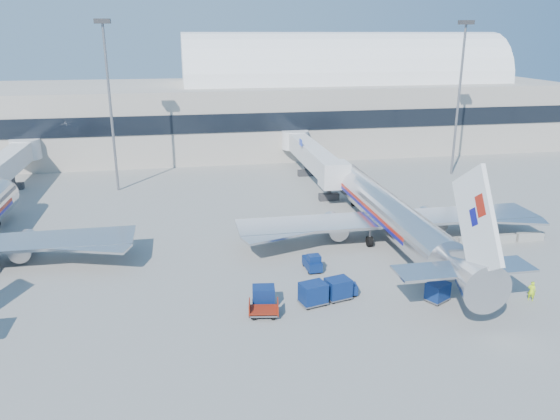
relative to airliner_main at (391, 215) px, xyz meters
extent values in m
plane|color=gray|center=(-10.00, -4.51, -2.93)|extent=(260.00, 260.00, 0.00)
cube|color=#B2AA9E|center=(-35.00, 51.49, 3.07)|extent=(170.00, 28.00, 12.00)
cube|color=black|center=(-35.00, 37.54, 4.07)|extent=(170.00, 0.40, 3.00)
cylinder|color=white|center=(10.00, 51.49, 9.07)|extent=(60.00, 18.00, 18.00)
cylinder|color=silver|center=(0.00, 1.49, -0.03)|extent=(3.80, 28.00, 3.80)
sphere|color=silver|center=(0.00, 15.49, -0.03)|extent=(3.72, 3.72, 3.72)
cone|color=silver|center=(0.00, -15.51, 0.37)|extent=(3.80, 6.00, 3.80)
cube|color=#B01B0D|center=(0.00, 2.49, 0.22)|extent=(3.85, 20.16, 0.32)
cube|color=navy|center=(0.00, 2.49, -0.15)|extent=(3.85, 20.16, 0.32)
cube|color=white|center=(0.00, -16.01, 4.77)|extent=(0.35, 7.79, 8.74)
cube|color=silver|center=(0.00, -15.01, 0.57)|extent=(11.00, 3.00, 0.18)
cube|color=silver|center=(0.00, 0.49, -0.63)|extent=(32.00, 5.00, 0.28)
cylinder|color=#B7B7BC|center=(-5.50, 1.99, -1.58)|extent=(2.10, 3.80, 2.10)
cylinder|color=#B7B7BC|center=(5.50, 1.99, -1.58)|extent=(2.10, 3.80, 2.10)
cylinder|color=black|center=(0.00, 12.49, -2.48)|extent=(0.40, 0.90, 0.90)
sphere|color=silver|center=(-42.00, 15.49, -0.03)|extent=(3.72, 3.72, 3.72)
cylinder|color=#B7B7BC|center=(-36.50, 1.99, -1.58)|extent=(2.10, 3.80, 2.10)
cube|color=silver|center=(-2.40, 25.49, 1.07)|extent=(2.70, 24.00, 2.70)
cube|color=silver|center=(-2.40, 13.29, 1.07)|extent=(3.40, 3.20, 3.20)
cylinder|color=silver|center=(-2.40, 36.99, 1.07)|extent=(4.40, 4.40, 3.00)
cube|color=#2D2D30|center=(-2.40, 15.49, -1.13)|extent=(0.50, 0.50, 3.00)
cube|color=#2D2D30|center=(-2.40, 15.49, -2.48)|extent=(2.60, 1.00, 0.90)
cube|color=#2D2D30|center=(-2.40, 28.49, -1.13)|extent=(0.50, 0.50, 3.00)
cube|color=#2D2D30|center=(-2.40, 28.49, -2.48)|extent=(2.60, 1.00, 0.90)
cube|color=navy|center=(-4.00, 25.49, 2.87)|extent=(0.12, 1.40, 0.90)
cube|color=silver|center=(-44.40, 25.49, 1.07)|extent=(2.70, 24.00, 2.70)
cylinder|color=silver|center=(-44.40, 36.99, 1.07)|extent=(4.40, 4.40, 3.00)
cube|color=#2D2D30|center=(-44.40, 28.49, -1.13)|extent=(0.50, 0.50, 3.00)
cube|color=#2D2D30|center=(-44.40, 28.49, -2.48)|extent=(2.60, 1.00, 0.90)
cylinder|color=slate|center=(-30.00, 25.49, 8.07)|extent=(0.36, 0.36, 22.00)
cube|color=#2D2D30|center=(-30.00, 25.49, 19.37)|extent=(2.00, 1.20, 0.60)
cylinder|color=slate|center=(20.00, 25.49, 8.07)|extent=(0.36, 0.36, 22.00)
cube|color=#2D2D30|center=(20.00, 25.49, 19.37)|extent=(2.00, 1.20, 0.60)
cube|color=#9E9E96|center=(8.00, -2.51, -2.48)|extent=(3.00, 0.55, 0.90)
cube|color=#9E9E96|center=(11.30, -2.51, -2.48)|extent=(3.00, 0.55, 0.90)
cube|color=#9E9E96|center=(14.60, -2.51, -2.48)|extent=(3.00, 0.55, 0.90)
cube|color=#0B1F52|center=(-8.46, -11.01, -2.37)|extent=(2.43, 1.35, 0.76)
cube|color=#0B1F52|center=(-8.97, -10.97, -1.76)|extent=(0.99, 1.09, 0.71)
cylinder|color=black|center=(-7.61, -10.62, -2.64)|extent=(0.59, 0.27, 0.57)
cube|color=#0B1F52|center=(2.69, -7.12, -2.39)|extent=(2.47, 1.69, 0.73)
cube|color=#0B1F52|center=(2.21, -6.99, -1.80)|extent=(1.11, 1.18, 0.69)
cylinder|color=black|center=(3.56, -6.91, -2.65)|extent=(0.59, 0.36, 0.55)
cube|color=#0B1F52|center=(-9.75, -5.51, -2.32)|extent=(1.41, 2.60, 0.83)
cube|color=#0B1F52|center=(-9.72, -6.06, -1.66)|extent=(1.16, 1.05, 0.77)
cylinder|color=black|center=(-10.29, -4.65, -2.62)|extent=(0.28, 0.63, 0.62)
cube|color=#0B1F52|center=(-9.06, -11.59, -1.91)|extent=(2.23, 1.92, 1.55)
cube|color=slate|center=(-9.06, -11.59, -2.69)|extent=(2.35, 2.00, 0.11)
cylinder|color=black|center=(-8.48, -10.84, -2.71)|extent=(0.46, 0.27, 0.43)
cube|color=#0B1F52|center=(-11.30, -12.18, -1.87)|extent=(2.33, 2.01, 1.61)
cube|color=slate|center=(-11.30, -12.18, -2.68)|extent=(2.45, 2.09, 0.11)
cylinder|color=black|center=(-10.70, -11.39, -2.70)|extent=(0.48, 0.28, 0.45)
cube|color=#0B1F52|center=(-15.24, -11.63, -1.99)|extent=(1.94, 1.60, 1.43)
cube|color=slate|center=(-15.24, -11.63, -2.71)|extent=(2.04, 1.66, 0.10)
cylinder|color=black|center=(-14.49, -11.18, -2.73)|extent=(0.41, 0.21, 0.39)
cube|color=#0B1F52|center=(-1.18, -13.43, -2.00)|extent=(2.19, 2.04, 1.41)
cube|color=slate|center=(-1.18, -13.43, -2.71)|extent=(2.30, 2.13, 0.10)
cylinder|color=black|center=(-0.85, -12.63, -2.73)|extent=(0.41, 0.33, 0.39)
cube|color=#0B1F52|center=(3.38, -12.61, -1.97)|extent=(1.94, 1.58, 1.46)
cube|color=slate|center=(3.38, -12.61, -2.71)|extent=(2.04, 1.63, 0.10)
cylinder|color=black|center=(4.03, -11.99, -2.73)|extent=(0.42, 0.20, 0.40)
cube|color=slate|center=(-15.51, -13.36, -2.56)|extent=(2.51, 1.90, 0.13)
cube|color=maroon|center=(-15.51, -13.36, -2.35)|extent=(2.52, 1.95, 0.08)
cylinder|color=black|center=(-14.70, -12.90, -2.72)|extent=(0.44, 0.23, 0.42)
imported|color=#A6D916|center=(6.43, -14.72, -2.07)|extent=(0.73, 0.73, 1.71)
camera|label=1|loc=(-21.09, -50.55, 18.00)|focal=35.00mm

